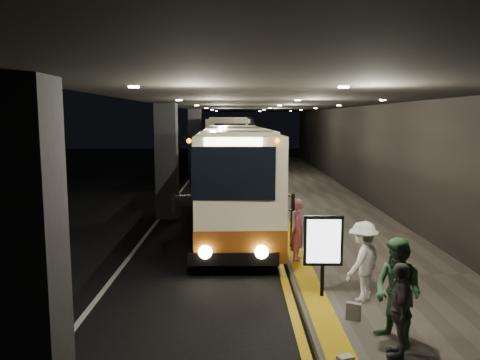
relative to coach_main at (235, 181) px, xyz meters
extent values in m
plane|color=black|center=(-1.13, -2.36, -1.64)|extent=(90.00, 90.00, 0.00)
cube|color=silver|center=(-2.93, 2.64, -1.64)|extent=(0.12, 50.00, 0.01)
cube|color=gold|center=(1.22, 2.64, -1.64)|extent=(0.18, 50.00, 0.01)
cube|color=#514C44|center=(3.62, 2.64, -1.57)|extent=(4.50, 50.00, 0.15)
cube|color=gold|center=(1.72, 2.64, -1.49)|extent=(0.50, 50.00, 0.01)
cube|color=black|center=(5.87, 2.64, 1.36)|extent=(0.10, 50.00, 6.00)
cube|color=black|center=(-2.63, -10.36, 0.56)|extent=(0.80, 0.80, 4.40)
cube|color=black|center=(-2.63, 1.64, 0.56)|extent=(0.80, 0.80, 4.40)
cube|color=black|center=(-2.63, 13.64, 0.56)|extent=(0.80, 0.80, 4.40)
cube|color=black|center=(1.37, 2.64, 2.96)|extent=(9.00, 50.00, 0.40)
cube|color=beige|center=(0.00, 0.02, 0.25)|extent=(2.59, 10.89, 3.07)
cube|color=maroon|center=(0.00, 0.02, -0.88)|extent=(2.61, 10.91, 0.81)
cube|color=black|center=(0.00, -5.42, 0.93)|extent=(1.98, 0.12, 1.26)
cube|color=black|center=(0.00, -5.34, -1.15)|extent=(2.22, 0.32, 0.32)
cylinder|color=black|center=(-1.01, -3.40, -1.19)|extent=(0.25, 0.90, 0.90)
cylinder|color=black|center=(1.01, -3.40, -1.19)|extent=(0.25, 0.90, 0.90)
cylinder|color=black|center=(-1.01, 3.63, -1.19)|extent=(0.25, 0.90, 0.90)
cylinder|color=black|center=(1.01, 3.63, -1.19)|extent=(0.25, 0.90, 0.90)
sphere|color=#FFEAA5|center=(-0.68, -5.43, -0.97)|extent=(0.32, 0.32, 0.32)
sphere|color=#FFEAA5|center=(0.68, -5.43, -0.97)|extent=(0.32, 0.32, 0.32)
cube|color=#FFF2BF|center=(0.00, -5.43, 1.67)|extent=(1.35, 0.09, 0.20)
cube|color=beige|center=(-0.16, 16.97, 0.44)|extent=(3.25, 12.06, 3.38)
cube|color=maroon|center=(-0.16, 16.97, -0.80)|extent=(3.27, 12.09, 0.89)
cube|color=black|center=(-0.16, 10.97, 1.19)|extent=(2.19, 0.20, 1.39)
cube|color=black|center=(-0.16, 11.05, -1.10)|extent=(2.45, 0.41, 0.35)
cylinder|color=black|center=(-1.28, 13.19, -1.15)|extent=(0.28, 0.99, 0.99)
cylinder|color=black|center=(0.96, 13.19, -1.15)|extent=(0.28, 0.99, 0.99)
cylinder|color=black|center=(-1.28, 20.94, -1.15)|extent=(0.28, 0.99, 0.99)
cylinder|color=black|center=(0.96, 20.94, -1.15)|extent=(0.28, 0.99, 0.99)
imported|color=#C75D6D|center=(1.67, -4.43, -0.67)|extent=(0.58, 0.70, 1.65)
imported|color=#3C6D44|center=(2.73, -8.97, -0.60)|extent=(0.92, 1.02, 1.78)
imported|color=white|center=(2.66, -7.09, -0.67)|extent=(1.09, 1.11, 1.65)
imported|color=#49484D|center=(2.63, -9.38, -0.73)|extent=(0.67, 0.98, 1.52)
cube|color=black|center=(2.26, -8.04, -1.33)|extent=(0.29, 0.21, 0.32)
cylinder|color=black|center=(1.87, -6.89, -1.16)|extent=(0.08, 0.08, 0.67)
cube|color=black|center=(1.87, -6.89, -0.30)|extent=(0.82, 0.11, 1.05)
cube|color=white|center=(1.87, -6.95, -0.30)|extent=(0.69, 0.03, 0.91)
cylinder|color=black|center=(1.65, -3.11, -0.95)|extent=(0.05, 0.05, 1.09)
camera|label=1|loc=(0.11, -16.29, 2.23)|focal=35.00mm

